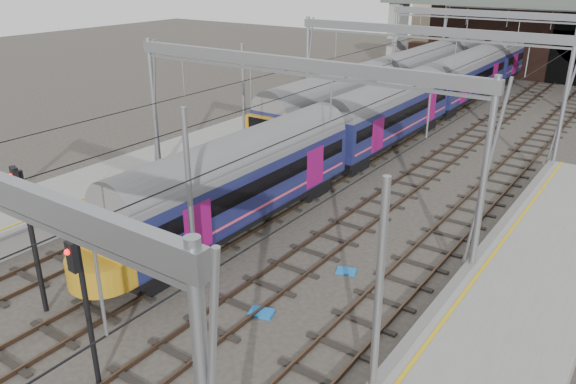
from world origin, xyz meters
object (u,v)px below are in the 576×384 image
Objects in this scene: train_main at (432,92)px; train_second at (451,60)px; signal_near_centre at (83,297)px; signal_near_left at (28,225)px.

train_main is 15.46m from train_second.
train_second reaches higher than train_main.
train_main is 33.04m from signal_near_centre.
signal_near_left is (2.49, -46.51, 0.97)m from train_second.
signal_near_centre is at bearing -0.05° from signal_near_left.
train_main is 11.15× the size of signal_near_left.
train_second is 11.33× the size of signal_near_left.
train_main is 12.85× the size of signal_near_centre.
signal_near_left is at bearing -92.73° from train_main.
train_main is at bearing 103.20° from signal_near_left.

